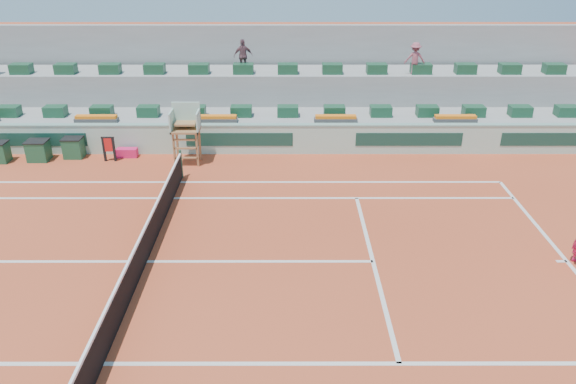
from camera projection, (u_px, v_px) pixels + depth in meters
name	position (u px, v px, depth m)	size (l,w,h in m)	color
ground	(147.00, 262.00, 15.83)	(90.00, 90.00, 0.00)	#A83D20
seating_tier_lower	(199.00, 123.00, 25.26)	(36.00, 4.00, 1.20)	#979794
seating_tier_upper	(203.00, 98.00, 26.41)	(36.00, 2.40, 2.60)	#979794
stadium_back_wall	(206.00, 71.00, 27.48)	(36.00, 0.40, 4.40)	#979794
player_bag	(127.00, 153.00, 23.04)	(0.83, 0.37, 0.37)	#DE1D5C
spectator_mid	(243.00, 56.00, 25.25)	(0.86, 0.36, 1.47)	brown
spectator_right	(415.00, 58.00, 24.92)	(0.91, 0.52, 1.40)	#964B57
court_lines	(147.00, 262.00, 15.83)	(23.89, 11.09, 0.01)	silver
tennis_net	(145.00, 246.00, 15.61)	(0.10, 11.97, 1.10)	black
advertising_hoarding	(192.00, 139.00, 23.25)	(36.00, 0.34, 1.26)	#A1CBB6
umpire_chair	(186.00, 125.00, 21.96)	(1.10, 0.90, 2.40)	#8D5E35
seat_row_lower	(195.00, 111.00, 24.10)	(32.90, 0.60, 0.44)	#17452A
seat_row_upper	(199.00, 69.00, 25.22)	(32.90, 0.60, 0.44)	#17452A
flower_planters	(156.00, 119.00, 23.41)	(26.80, 0.36, 0.28)	#474747
drink_cooler_a	(74.00, 147.00, 22.91)	(0.79, 0.68, 0.84)	#194B2E
drink_cooler_b	(38.00, 150.00, 22.61)	(0.85, 0.73, 0.84)	#194B2E
towel_rack	(109.00, 147.00, 22.45)	(0.52, 0.09, 1.03)	black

